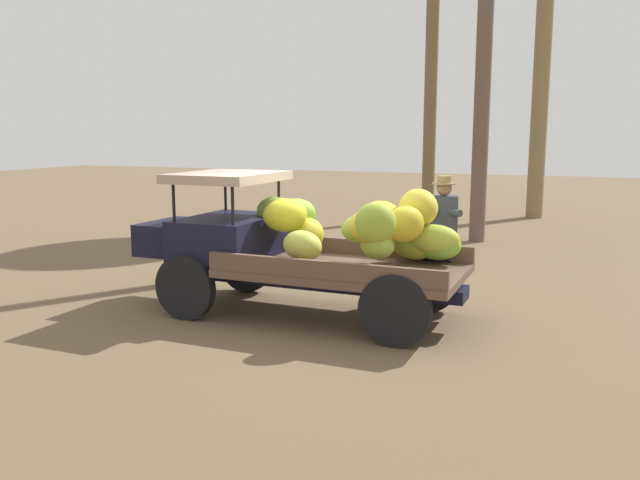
% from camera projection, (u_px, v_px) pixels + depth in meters
% --- Properties ---
extents(ground_plane, '(60.00, 60.00, 0.00)m').
position_uv_depth(ground_plane, '(318.00, 311.00, 8.80)').
color(ground_plane, brown).
extents(truck, '(4.52, 1.85, 1.86)m').
position_uv_depth(truck, '(300.00, 242.00, 8.60)').
color(truck, black).
rests_on(truck, ground).
extents(farmer, '(0.52, 0.49, 1.79)m').
position_uv_depth(farmer, '(443.00, 229.00, 9.34)').
color(farmer, beige).
rests_on(farmer, ground).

